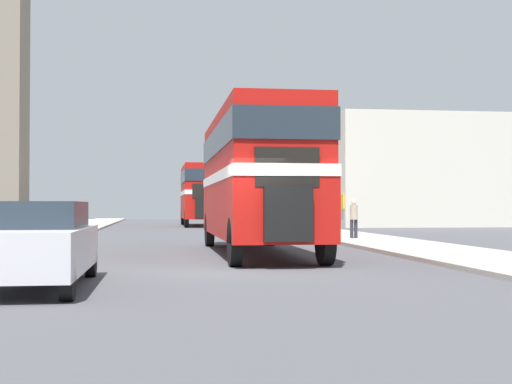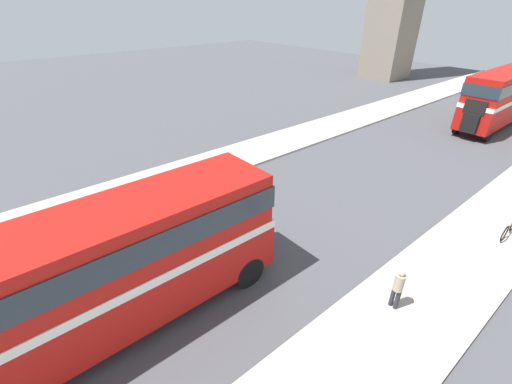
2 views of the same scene
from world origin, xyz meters
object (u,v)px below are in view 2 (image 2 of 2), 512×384
bus_distant (501,95)px  bicycle_on_pavement (509,229)px  pedestrian_walking (398,287)px  double_decker_bus (103,267)px

bus_distant → bicycle_on_pavement: bus_distant is taller
bus_distant → pedestrian_walking: 22.93m
double_decker_bus → pedestrian_walking: size_ratio=6.91×
double_decker_bus → pedestrian_walking: bearing=55.1°
bus_distant → pedestrian_walking: bus_distant is taller
double_decker_bus → pedestrian_walking: (4.97, 7.13, -1.46)m
double_decker_bus → bicycle_on_pavement: (5.97, 14.28, -1.97)m
pedestrian_walking → bicycle_on_pavement: size_ratio=0.88×
pedestrian_walking → bicycle_on_pavement: (1.00, 7.15, -0.51)m
double_decker_bus → bicycle_on_pavement: bearing=67.3°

